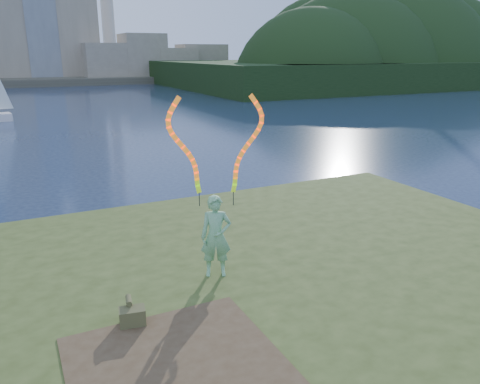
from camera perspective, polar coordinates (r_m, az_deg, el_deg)
ground at (r=11.40m, az=-2.16°, el=-11.84°), size 320.00×320.00×0.00m
grassy_knoll at (r=9.46m, az=3.71°, el=-15.98°), size 20.00×18.00×0.80m
dirt_patch at (r=7.78m, az=-7.78°, el=-20.03°), size 3.20×3.00×0.02m
far_shore at (r=104.37m, az=-24.47°, el=12.54°), size 320.00×40.00×1.20m
wooded_hill at (r=94.09m, az=16.92°, el=12.73°), size 78.00×50.00×63.00m
woman_with_ribbons at (r=9.83m, az=-2.96°, el=-2.65°), size 1.97×0.82×4.15m
canvas_bag at (r=8.75m, az=-13.01°, el=-14.46°), size 0.50×0.56×0.43m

